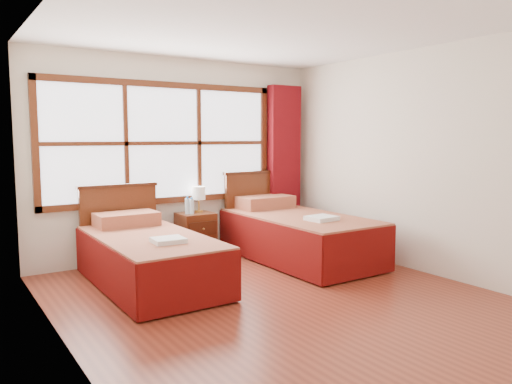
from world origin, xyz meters
TOP-DOWN VIEW (x-y plane):
  - floor at (0.00, 0.00)m, footprint 4.50×4.50m
  - ceiling at (0.00, 0.00)m, footprint 4.50×4.50m
  - wall_back at (0.00, 2.25)m, footprint 4.00×0.00m
  - wall_left at (-2.00, 0.00)m, footprint 0.00×4.50m
  - wall_right at (2.00, 0.00)m, footprint 0.00×4.50m
  - window at (-0.25, 2.21)m, footprint 3.16×0.06m
  - curtain at (1.60, 2.11)m, footprint 0.50×0.16m
  - bed_left at (-0.88, 1.20)m, footprint 1.04×2.06m
  - bed_right at (1.13, 1.20)m, footprint 1.12×2.18m
  - nightstand at (0.09, 1.99)m, footprint 0.44×0.44m
  - towels_left at (-0.86, 0.71)m, footprint 0.32×0.29m
  - towels_right at (1.11, 0.68)m, footprint 0.35×0.31m
  - lamp at (0.17, 2.06)m, footprint 0.17×0.17m
  - bottle_near at (-0.04, 1.97)m, footprint 0.06×0.06m
  - bottle_far at (-0.00, 1.93)m, footprint 0.06×0.06m

SIDE VIEW (x-z plane):
  - floor at x=0.00m, z-range 0.00..0.00m
  - nightstand at x=0.09m, z-range 0.00..0.59m
  - bed_left at x=-0.88m, z-range -0.20..0.81m
  - bed_right at x=1.13m, z-range -0.21..0.88m
  - towels_left at x=-0.86m, z-range 0.54..0.59m
  - towels_right at x=1.11m, z-range 0.58..0.64m
  - bottle_far at x=0.00m, z-range 0.58..0.80m
  - bottle_near at x=-0.04m, z-range 0.58..0.81m
  - lamp at x=0.17m, z-range 0.66..1.00m
  - curtain at x=1.60m, z-range 0.02..2.32m
  - wall_back at x=0.00m, z-range -0.70..3.30m
  - wall_left at x=-2.00m, z-range -0.95..3.55m
  - wall_right at x=2.00m, z-range -0.95..3.55m
  - window at x=-0.25m, z-range 0.72..2.28m
  - ceiling at x=0.00m, z-range 2.60..2.60m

